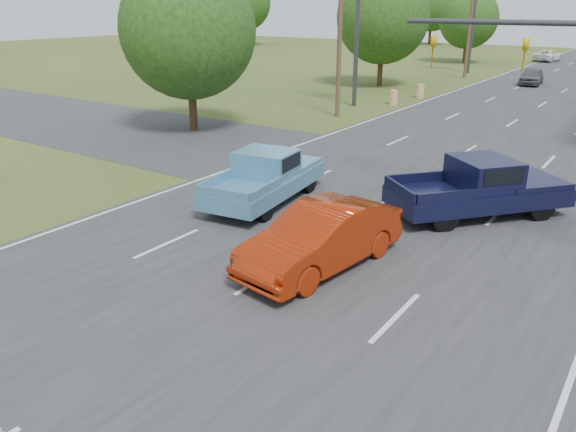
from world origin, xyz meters
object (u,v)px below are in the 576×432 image
Objects in this scene: navy_pickup at (482,187)px; distant_car_grey at (532,76)px; blue_pickup at (267,176)px; red_convertible at (321,238)px; distant_car_white at (548,56)px.

navy_pickup is 35.14m from distant_car_grey.
blue_pickup is 7.22m from navy_pickup.
blue_pickup is 0.98× the size of navy_pickup.
navy_pickup is at bearing 78.70° from red_convertible.
red_convertible is 0.86× the size of navy_pickup.
blue_pickup is (-4.40, 3.50, 0.09)m from red_convertible.
navy_pickup is at bearing 15.68° from blue_pickup.
distant_car_grey is at bearing 103.62° from red_convertible.
distant_car_white is (-7.36, 64.35, -0.16)m from red_convertible.
distant_car_white is at bearing 92.69° from distant_car_grey.
blue_pickup is at bearing -96.20° from distant_car_grey.
red_convertible is at bearing -46.16° from blue_pickup.
blue_pickup is 60.92m from distant_car_white.
red_convertible is 64.77m from distant_car_white.
red_convertible is at bearing -90.01° from distant_car_grey.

